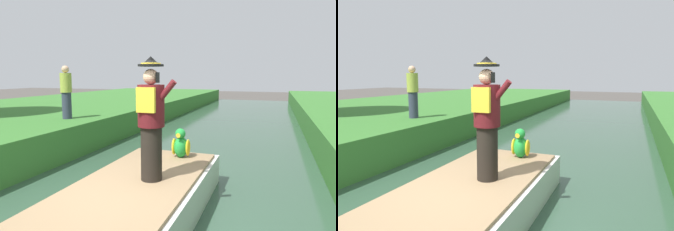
{
  "view_description": "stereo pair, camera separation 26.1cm",
  "coord_description": "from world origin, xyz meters",
  "views": [
    {
      "loc": [
        1.91,
        -3.47,
        2.29
      ],
      "look_at": [
        0.21,
        1.3,
        1.61
      ],
      "focal_mm": 32.25,
      "sensor_mm": 36.0,
      "label": 1
    },
    {
      "loc": [
        2.16,
        -3.37,
        2.29
      ],
      "look_at": [
        0.21,
        1.3,
        1.61
      ],
      "focal_mm": 32.25,
      "sensor_mm": 36.0,
      "label": 2
    }
  ],
  "objects": [
    {
      "name": "parrot_plush",
      "position": [
        0.23,
        1.97,
        0.95
      ],
      "size": [
        0.36,
        0.35,
        0.57
      ],
      "color": "green",
      "rests_on": "boat"
    },
    {
      "name": "person_pirate",
      "position": [
        0.19,
        0.61,
        1.64
      ],
      "size": [
        0.61,
        0.42,
        1.85
      ],
      "rotation": [
        0.0,
        0.0,
        -0.28
      ],
      "color": "black",
      "rests_on": "boat"
    },
    {
      "name": "person_bystander",
      "position": [
        -4.04,
        4.07,
        1.79
      ],
      "size": [
        0.34,
        0.34,
        1.6
      ],
      "color": "#33384C",
      "rests_on": "grass_bank_near"
    },
    {
      "name": "boat",
      "position": [
        0.0,
        0.45,
        0.4
      ],
      "size": [
        1.83,
        4.21,
        0.61
      ],
      "color": "silver",
      "rests_on": "canal_water"
    }
  ]
}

